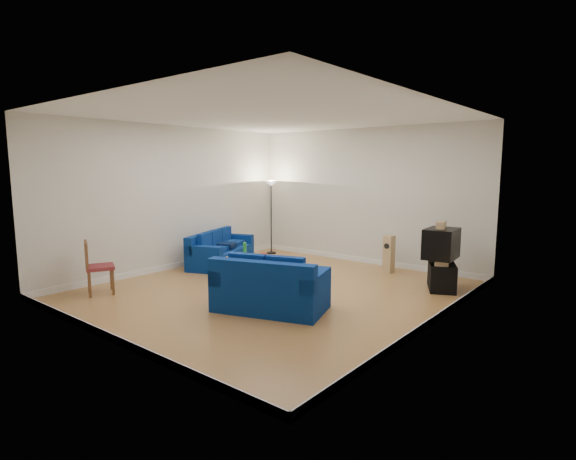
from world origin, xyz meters
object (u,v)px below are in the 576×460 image
Objects in this scene: tv_stand at (442,276)px; television at (441,243)px; sofa_loveseat at (269,291)px; coffee_table at (251,262)px; sofa_three_seat at (220,253)px.

tv_stand is 0.63m from television.
sofa_loveseat is 1.99m from coffee_table.
sofa_loveseat is at bearing -37.93° from coffee_table.
sofa_three_seat is 5.02m from tv_stand.
coffee_table is 1.56× the size of television.
television is at bearing -49.79° from tv_stand.
sofa_three_seat is 5.02m from television.
coffee_table is (-1.57, 1.22, 0.05)m from sofa_loveseat.
television reaches higher than sofa_three_seat.
sofa_loveseat is 3.45m from tv_stand.
tv_stand is (3.23, 1.79, -0.13)m from coffee_table.
coffee_table is at bearing 47.31° from sofa_three_seat.
sofa_three_seat is 1.10× the size of sofa_loveseat.
television is (3.21, 1.74, 0.50)m from coffee_table.
television is (1.64, 2.96, 0.55)m from sofa_loveseat.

